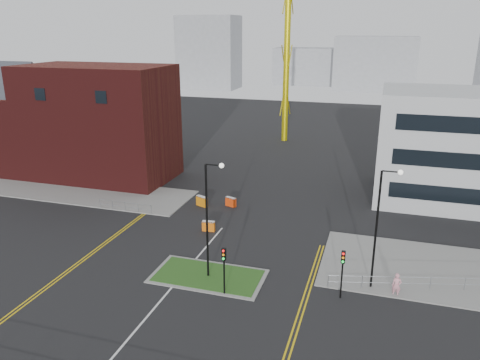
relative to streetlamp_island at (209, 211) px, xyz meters
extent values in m
plane|color=black|center=(-2.22, -8.00, -5.41)|extent=(200.00, 200.00, 0.00)
cube|color=slate|center=(-22.22, 14.00, -5.35)|extent=(28.00, 8.00, 0.12)
cube|color=slate|center=(19.78, 6.00, -5.35)|extent=(24.00, 10.00, 0.12)
cube|color=slate|center=(-0.22, 0.00, -5.37)|extent=(8.60, 4.60, 0.08)
cube|color=#2A501A|center=(-0.22, 0.00, -5.35)|extent=(8.00, 4.00, 0.12)
cube|color=#451111|center=(-22.22, 20.00, 1.59)|extent=(18.00, 10.00, 14.00)
cube|color=black|center=(-26.22, 14.98, 5.59)|extent=(1.40, 0.10, 1.40)
cube|color=black|center=(-18.22, 14.98, 5.59)|extent=(1.40, 0.10, 1.40)
cube|color=#451111|center=(-34.22, 20.00, -0.41)|extent=(6.00, 10.00, 10.00)
cube|color=#2D3038|center=(-34.22, 20.00, 4.59)|extent=(6.40, 8.49, 8.49)
cylinder|color=#D1C00C|center=(-4.22, 47.00, 13.23)|extent=(1.00, 1.00, 37.28)
cylinder|color=black|center=(-0.22, 0.00, -0.91)|extent=(0.16, 0.16, 9.00)
cylinder|color=black|center=(0.38, 0.00, 3.59)|extent=(1.20, 0.10, 0.10)
sphere|color=silver|center=(0.98, 0.00, 3.59)|extent=(0.36, 0.36, 0.36)
cylinder|color=black|center=(11.78, 2.00, -0.91)|extent=(0.16, 0.16, 9.00)
cylinder|color=black|center=(12.38, 2.00, 3.59)|extent=(1.20, 0.10, 0.10)
sphere|color=silver|center=(12.98, 2.00, 3.59)|extent=(0.36, 0.36, 0.36)
cylinder|color=black|center=(1.78, -2.00, -3.91)|extent=(0.12, 0.12, 3.00)
cube|color=black|center=(1.78, -2.00, -2.21)|extent=(0.28, 0.22, 0.90)
sphere|color=red|center=(1.78, -2.13, -1.91)|extent=(0.18, 0.18, 0.18)
sphere|color=orange|center=(1.78, -2.13, -2.21)|extent=(0.18, 0.18, 0.18)
sphere|color=#0CCC33|center=(1.78, -2.13, -2.51)|extent=(0.18, 0.18, 0.18)
cylinder|color=black|center=(9.78, 0.00, -3.91)|extent=(0.12, 0.12, 3.00)
cube|color=black|center=(9.78, 0.00, -2.21)|extent=(0.28, 0.22, 0.90)
sphere|color=red|center=(9.78, -0.13, -1.91)|extent=(0.18, 0.18, 0.18)
sphere|color=orange|center=(9.78, -0.13, -2.21)|extent=(0.18, 0.18, 0.18)
sphere|color=#0CCC33|center=(9.78, -0.13, -2.51)|extent=(0.18, 0.18, 0.18)
cylinder|color=gray|center=(-13.22, 10.00, -4.36)|extent=(6.00, 0.04, 0.04)
cylinder|color=gray|center=(-13.22, 10.00, -4.86)|extent=(6.00, 0.04, 0.04)
cylinder|color=gray|center=(-16.22, 10.00, -4.86)|extent=(0.05, 0.05, 1.10)
cylinder|color=gray|center=(-10.22, 10.00, -4.86)|extent=(0.05, 0.05, 1.10)
cylinder|color=gray|center=(18.28, 3.50, -4.36)|extent=(19.01, 5.04, 0.04)
cylinder|color=gray|center=(18.28, 3.50, -4.86)|extent=(19.01, 5.04, 0.04)
cylinder|color=gray|center=(8.78, 1.00, -4.86)|extent=(0.05, 0.05, 1.10)
cube|color=silver|center=(-2.22, -6.00, -5.41)|extent=(0.15, 30.00, 0.01)
cube|color=gold|center=(-11.22, 2.00, -5.41)|extent=(0.12, 24.00, 0.01)
cube|color=gold|center=(-10.92, 2.00, -5.41)|extent=(0.12, 24.00, 0.01)
cube|color=gold|center=(7.28, -2.00, -5.41)|extent=(0.12, 20.00, 0.01)
cube|color=gold|center=(7.58, -2.00, -5.41)|extent=(0.12, 20.00, 0.01)
cube|color=gray|center=(-42.22, 112.00, 5.59)|extent=(18.00, 12.00, 22.00)
cube|color=gray|center=(7.78, 122.00, 2.59)|extent=(24.00, 12.00, 16.00)
cube|color=gray|center=(-10.22, 132.00, 0.59)|extent=(30.00, 12.00, 12.00)
imported|color=pink|center=(13.52, 1.32, -4.52)|extent=(0.66, 0.44, 1.78)
cube|color=red|center=(-3.22, 14.72, -4.92)|extent=(1.26, 0.78, 0.99)
cube|color=silver|center=(-3.22, 14.72, -4.47)|extent=(1.26, 0.78, 0.12)
cube|color=#CE6F0B|center=(-6.22, 13.89, -4.87)|extent=(1.38, 0.90, 1.09)
cube|color=silver|center=(-6.22, 13.89, -4.38)|extent=(1.38, 0.90, 0.13)
cube|color=orange|center=(-3.22, 8.00, -4.92)|extent=(1.22, 0.51, 0.99)
cube|color=silver|center=(-3.22, 8.00, -4.48)|extent=(1.22, 0.51, 0.12)
camera|label=1|loc=(11.49, -29.75, 12.76)|focal=35.00mm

